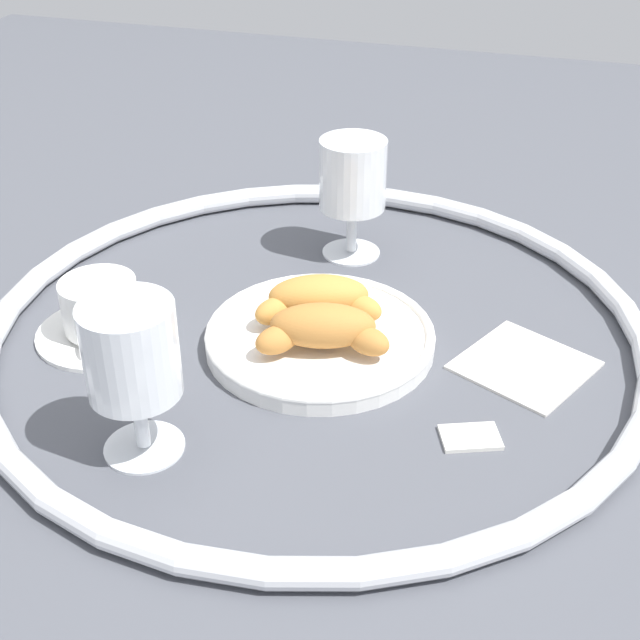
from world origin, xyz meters
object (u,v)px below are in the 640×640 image
coffee_cup_near (101,313)px  croissant_small (323,329)px  juice_glass_right (131,356)px  folded_napkin (525,364)px  pastry_plate (320,337)px  croissant_large (318,299)px  sugar_packet (470,435)px  juice_glass_left (353,181)px

coffee_cup_near → croissant_small: bearing=-175.5°
juice_glass_right → folded_napkin: 0.37m
pastry_plate → croissant_small: croissant_small is taller
croissant_large → folded_napkin: bearing=-179.8°
croissant_small → sugar_packet: croissant_small is taller
croissant_large → sugar_packet: 0.21m
pastry_plate → folded_napkin: 0.20m
croissant_large → coffee_cup_near: (0.20, 0.07, -0.01)m
juice_glass_right → pastry_plate: bearing=-116.7°
folded_napkin → juice_glass_right: bearing=36.1°
juice_glass_left → juice_glass_right: size_ratio=1.00×
croissant_large → croissant_small: 0.05m
croissant_small → juice_glass_left: size_ratio=0.94×
croissant_small → juice_glass_right: size_ratio=0.94×
croissant_small → juice_glass_left: 0.23m
croissant_large → sugar_packet: bearing=145.3°
juice_glass_right → sugar_packet: juice_glass_right is taller
coffee_cup_near → sugar_packet: coffee_cup_near is taller
juice_glass_left → croissant_large: bearing=94.2°
sugar_packet → coffee_cup_near: bearing=-30.0°
coffee_cup_near → juice_glass_left: (-0.19, -0.24, 0.07)m
pastry_plate → croissant_small: bearing=111.9°
coffee_cup_near → juice_glass_left: size_ratio=0.97×
croissant_small → sugar_packet: size_ratio=2.64×
croissant_small → sugar_packet: (-0.15, 0.07, -0.04)m
juice_glass_right → folded_napkin: (-0.29, -0.21, -0.09)m
croissant_large → juice_glass_right: size_ratio=0.92×
coffee_cup_near → folded_napkin: size_ratio=1.24×
folded_napkin → pastry_plate: bearing=6.7°
sugar_packet → folded_napkin: 0.13m
croissant_large → juice_glass_right: (0.09, 0.21, 0.06)m
coffee_cup_near → sugar_packet: 0.38m
juice_glass_left → juice_glass_right: bearing=79.3°
croissant_large → juice_glass_left: 0.18m
croissant_small → coffee_cup_near: size_ratio=0.97×
sugar_packet → juice_glass_left: bearing=-79.9°
juice_glass_right → coffee_cup_near: bearing=-50.7°
coffee_cup_near → sugar_packet: bearing=172.2°
sugar_packet → folded_napkin: size_ratio=0.45×
juice_glass_left → sugar_packet: 0.36m
coffee_cup_near → juice_glass_right: size_ratio=0.97×
juice_glass_left → folded_napkin: bearing=141.7°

